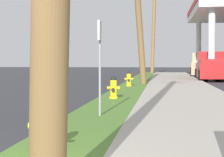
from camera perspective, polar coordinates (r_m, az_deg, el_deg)
fire_hydrant_nearest at (r=5.66m, az=-9.48°, el=-6.76°), size 0.42×0.38×0.74m
fire_hydrant_second at (r=13.31m, az=0.22°, el=-1.41°), size 0.42×0.38×0.74m
fire_hydrant_third at (r=19.85m, az=2.36°, el=-0.12°), size 0.42×0.38×0.74m
utility_pole_midground at (r=21.63m, az=3.64°, el=10.06°), size 1.32×1.35×7.99m
utility_pole_background at (r=40.18m, az=5.81°, el=7.43°), size 1.34×0.64×9.22m
street_sign_post at (r=9.15m, az=-1.71°, el=4.27°), size 0.05×0.36×2.12m
truck_red_at_forecourt at (r=28.64m, az=13.79°, el=1.55°), size 2.27×5.46×1.97m
truck_tan_on_apron at (r=35.31m, az=12.56°, el=1.73°), size 2.45×5.52×1.97m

